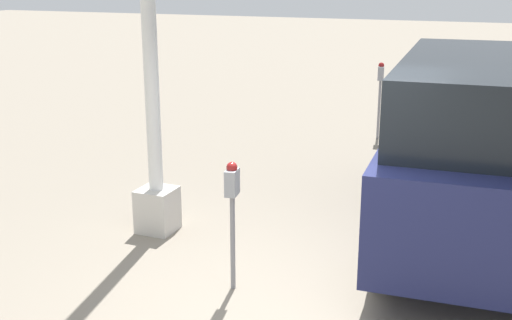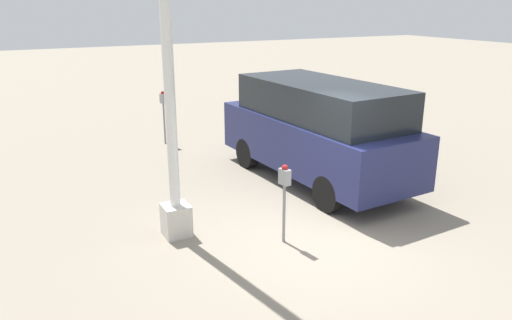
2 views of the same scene
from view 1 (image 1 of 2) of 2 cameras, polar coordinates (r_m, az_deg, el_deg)
The scene contains 5 objects.
ground_plane at distance 6.44m, azimuth 2.84°, elevation -12.61°, with size 80.00×80.00×0.00m, color gray.
parking_meter_near at distance 6.32m, azimuth -2.13°, elevation -3.26°, with size 0.21×0.14×1.35m.
parking_meter_far at distance 12.57m, azimuth 11.00°, elevation 6.75°, with size 0.21×0.14×1.48m.
lamp_post at distance 7.65m, azimuth -9.35°, elevation 8.69°, with size 0.44×0.44×6.04m.
parked_van at distance 7.93m, azimuth 19.16°, elevation 1.36°, with size 5.08×2.22×2.21m.
Camera 1 is at (-5.34, -1.83, 3.11)m, focal length 45.00 mm.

